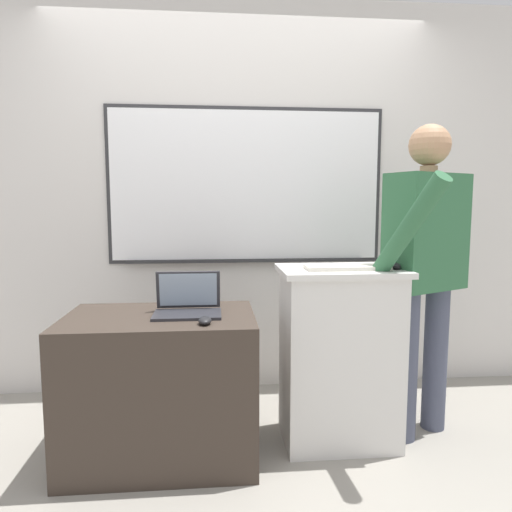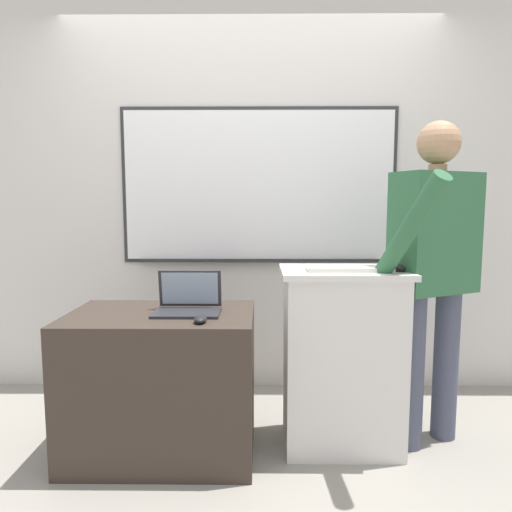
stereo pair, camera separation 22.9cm
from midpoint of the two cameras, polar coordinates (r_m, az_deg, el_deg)
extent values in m
plane|color=gray|center=(2.28, 1.90, -27.48)|extent=(30.00, 30.00, 0.00)
cube|color=silver|center=(3.16, 1.46, 7.11)|extent=(6.40, 0.12, 2.62)
cube|color=#2D2D30|center=(3.10, 2.49, 8.76)|extent=(1.84, 0.02, 1.04)
cube|color=white|center=(3.09, 2.50, 8.76)|extent=(1.79, 0.02, 0.99)
cube|color=#2D2D30|center=(3.10, 2.46, -0.60)|extent=(1.61, 0.04, 0.02)
cube|color=silver|center=(2.51, 13.32, -12.67)|extent=(0.59, 0.41, 0.91)
cube|color=silver|center=(2.40, 13.61, -1.98)|extent=(0.64, 0.44, 0.03)
cube|color=#382D26|center=(2.45, -8.93, -15.37)|extent=(0.93, 0.60, 0.73)
cylinder|color=#474C60|center=(2.61, 21.33, -13.31)|extent=(0.13, 0.13, 0.82)
cylinder|color=#474C60|center=(2.78, 24.90, -12.22)|extent=(0.13, 0.13, 0.82)
cube|color=#2D603D|center=(2.56, 23.88, 2.64)|extent=(0.50, 0.39, 0.61)
cylinder|color=tan|center=(2.56, 24.22, 9.97)|extent=(0.09, 0.09, 0.04)
sphere|color=tan|center=(2.57, 24.36, 12.80)|extent=(0.22, 0.22, 0.22)
cylinder|color=#2D603D|center=(2.21, 21.52, 3.19)|extent=(0.26, 0.42, 0.51)
cylinder|color=#2D603D|center=(2.75, 27.27, 2.18)|extent=(0.08, 0.08, 0.58)
cube|color=#28282D|center=(2.29, -5.81, -7.12)|extent=(0.33, 0.21, 0.01)
cube|color=#28282D|center=(2.38, -5.52, -4.07)|extent=(0.32, 0.04, 0.19)
cube|color=#8C9EB2|center=(2.38, -5.54, -4.08)|extent=(0.29, 0.03, 0.17)
cube|color=beige|center=(2.35, 14.30, -1.57)|extent=(0.42, 0.15, 0.02)
ellipsoid|color=black|center=(2.12, -3.89, -7.91)|extent=(0.06, 0.10, 0.03)
ellipsoid|color=black|center=(2.41, 20.08, -1.41)|extent=(0.06, 0.10, 0.03)
camera|label=1|loc=(0.11, -87.14, 0.32)|focal=32.00mm
camera|label=2|loc=(0.11, 92.86, -0.32)|focal=32.00mm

